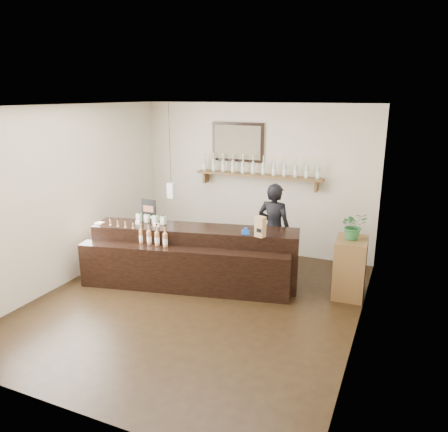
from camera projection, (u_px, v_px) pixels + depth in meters
name	position (u px, v px, depth m)	size (l,w,h in m)	color
ground	(196.00, 303.00, 6.39)	(5.00, 5.00, 0.00)	black
room_shell	(194.00, 189.00, 5.93)	(5.00, 5.00, 5.00)	beige
back_wall_decor	(246.00, 161.00, 8.07)	(2.66, 0.96, 1.69)	#56381D
counter	(192.00, 258.00, 6.92)	(3.32, 1.56, 1.07)	black
promo_sign	(149.00, 211.00, 7.16)	(0.27, 0.03, 0.37)	black
paper_bag	(260.00, 227.00, 6.40)	(0.17, 0.14, 0.31)	#996C49
tape_dispenser	(246.00, 232.00, 6.54)	(0.13, 0.08, 0.11)	#194EB1
side_cabinet	(350.00, 267.00, 6.52)	(0.48, 0.64, 0.89)	#56381D
potted_plant	(353.00, 226.00, 6.34)	(0.37, 0.32, 0.41)	#276330
shopkeeper	(274.00, 223.00, 7.26)	(0.64, 0.42, 1.75)	black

